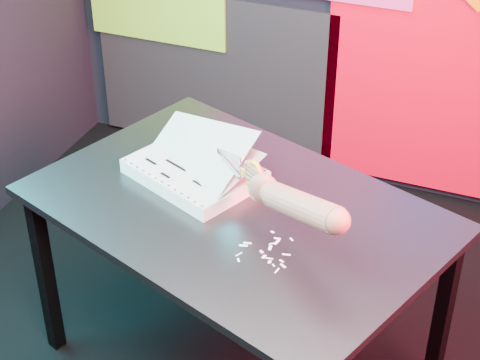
% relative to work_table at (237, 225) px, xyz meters
% --- Properties ---
extents(room, '(3.01, 3.01, 2.71)m').
position_rel_work_table_xyz_m(room, '(0.04, -0.05, 0.68)').
color(room, black).
rests_on(room, ground).
extents(backdrop, '(2.88, 0.05, 2.08)m').
position_rel_work_table_xyz_m(backdrop, '(0.10, 1.42, 0.28)').
color(backdrop, red).
rests_on(backdrop, ground).
extents(work_table, '(1.55, 1.29, 0.75)m').
position_rel_work_table_xyz_m(work_table, '(0.00, 0.00, 0.00)').
color(work_table, black).
rests_on(work_table, ground).
extents(printout_stack, '(0.52, 0.46, 0.23)m').
position_rel_work_table_xyz_m(printout_stack, '(-0.20, 0.10, 0.11)').
color(printout_stack, white).
rests_on(printout_stack, work_table).
extents(scissors, '(0.22, 0.16, 0.15)m').
position_rel_work_table_xyz_m(scissors, '(0.07, -0.04, 0.23)').
color(scissors, silver).
rests_on(scissors, printout_stack).
extents(hand_forearm, '(0.40, 0.29, 0.18)m').
position_rel_work_table_xyz_m(hand_forearm, '(0.26, -0.17, 0.26)').
color(hand_forearm, brown).
rests_on(hand_forearm, work_table).
extents(paper_clippings, '(0.17, 0.19, 0.00)m').
position_rel_work_table_xyz_m(paper_clippings, '(0.18, -0.19, 0.08)').
color(paper_clippings, silver).
rests_on(paper_clippings, work_table).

